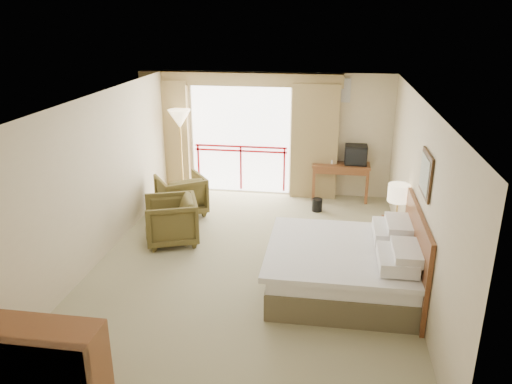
% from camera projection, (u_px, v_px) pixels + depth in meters
% --- Properties ---
extents(floor, '(7.00, 7.00, 0.00)m').
position_uv_depth(floor, '(251.00, 263.00, 8.21)').
color(floor, gray).
rests_on(floor, ground).
extents(ceiling, '(7.00, 7.00, 0.00)m').
position_uv_depth(ceiling, '(251.00, 99.00, 7.29)').
color(ceiling, white).
rests_on(ceiling, wall_back).
extents(wall_back, '(5.00, 0.00, 5.00)m').
position_uv_depth(wall_back, '(276.00, 134.00, 11.00)').
color(wall_back, beige).
rests_on(wall_back, ground).
extents(wall_front, '(5.00, 0.00, 5.00)m').
position_uv_depth(wall_front, '(189.00, 312.00, 4.49)').
color(wall_front, beige).
rests_on(wall_front, ground).
extents(wall_left, '(0.00, 7.00, 7.00)m').
position_uv_depth(wall_left, '(99.00, 178.00, 8.10)').
color(wall_left, beige).
rests_on(wall_left, ground).
extents(wall_right, '(0.00, 7.00, 7.00)m').
position_uv_depth(wall_right, '(417.00, 194.00, 7.39)').
color(wall_right, beige).
rests_on(wall_right, ground).
extents(balcony_door, '(2.40, 0.00, 2.40)m').
position_uv_depth(balcony_door, '(241.00, 140.00, 11.15)').
color(balcony_door, white).
rests_on(balcony_door, wall_back).
extents(balcony_railing, '(2.09, 0.03, 1.02)m').
position_uv_depth(balcony_railing, '(241.00, 157.00, 11.26)').
color(balcony_railing, '#B70F19').
rests_on(balcony_railing, wall_back).
extents(curtain_left, '(1.00, 0.26, 2.50)m').
position_uv_depth(curtain_left, '(168.00, 136.00, 11.24)').
color(curtain_left, olive).
rests_on(curtain_left, wall_back).
extents(curtain_right, '(1.00, 0.26, 2.50)m').
position_uv_depth(curtain_right, '(315.00, 142.00, 10.77)').
color(curtain_right, olive).
rests_on(curtain_right, wall_back).
extents(valance, '(4.40, 0.22, 0.28)m').
position_uv_depth(valance, '(239.00, 79.00, 10.59)').
color(valance, olive).
rests_on(valance, wall_back).
extents(hvac_vent, '(0.50, 0.04, 0.50)m').
position_uv_depth(hvac_vent, '(339.00, 90.00, 10.45)').
color(hvac_vent, silver).
rests_on(hvac_vent, wall_back).
extents(bed, '(2.13, 2.06, 0.97)m').
position_uv_depth(bed, '(345.00, 267.00, 7.31)').
color(bed, brown).
rests_on(bed, floor).
extents(headboard, '(0.06, 2.10, 1.30)m').
position_uv_depth(headboard, '(415.00, 255.00, 7.08)').
color(headboard, brown).
rests_on(headboard, wall_right).
extents(framed_art, '(0.04, 0.72, 0.60)m').
position_uv_depth(framed_art, '(426.00, 174.00, 6.67)').
color(framed_art, black).
rests_on(framed_art, wall_right).
extents(nightstand, '(0.49, 0.57, 0.65)m').
position_uv_depth(nightstand, '(394.00, 240.00, 8.28)').
color(nightstand, brown).
rests_on(nightstand, floor).
extents(table_lamp, '(0.35, 0.35, 0.61)m').
position_uv_depth(table_lamp, '(399.00, 194.00, 8.05)').
color(table_lamp, tan).
rests_on(table_lamp, nightstand).
extents(phone, '(0.20, 0.17, 0.08)m').
position_uv_depth(phone, '(394.00, 223.00, 8.02)').
color(phone, black).
rests_on(phone, nightstand).
extents(desk, '(1.23, 0.59, 0.81)m').
position_uv_depth(desk, '(341.00, 171.00, 10.90)').
color(desk, brown).
rests_on(desk, floor).
extents(tv, '(0.47, 0.37, 0.42)m').
position_uv_depth(tv, '(356.00, 155.00, 10.67)').
color(tv, black).
rests_on(tv, desk).
extents(coffee_maker, '(0.15, 0.15, 0.25)m').
position_uv_depth(coffee_maker, '(325.00, 157.00, 10.80)').
color(coffee_maker, black).
rests_on(coffee_maker, desk).
extents(cup, '(0.07, 0.07, 0.09)m').
position_uv_depth(cup, '(332.00, 162.00, 10.76)').
color(cup, white).
rests_on(cup, desk).
extents(wastebasket, '(0.27, 0.27, 0.27)m').
position_uv_depth(wastebasket, '(317.00, 205.00, 10.32)').
color(wastebasket, black).
rests_on(wastebasket, floor).
extents(armchair_far, '(1.23, 1.24, 0.82)m').
position_uv_depth(armchair_far, '(182.00, 213.00, 10.24)').
color(armchair_far, '#4A3F1C').
rests_on(armchair_far, floor).
extents(armchair_near, '(1.16, 1.15, 0.83)m').
position_uv_depth(armchair_near, '(172.00, 241.00, 8.98)').
color(armchair_near, '#4A3F1C').
rests_on(armchair_near, floor).
extents(side_table, '(0.47, 0.47, 0.51)m').
position_uv_depth(side_table, '(172.00, 207.00, 9.60)').
color(side_table, black).
rests_on(side_table, floor).
extents(book, '(0.25, 0.28, 0.02)m').
position_uv_depth(book, '(171.00, 199.00, 9.54)').
color(book, white).
rests_on(book, side_table).
extents(floor_lamp, '(0.49, 0.49, 1.93)m').
position_uv_depth(floor_lamp, '(180.00, 122.00, 10.74)').
color(floor_lamp, tan).
rests_on(floor_lamp, floor).
extents(dresser, '(1.31, 0.56, 0.87)m').
position_uv_depth(dresser, '(40.00, 364.00, 5.19)').
color(dresser, brown).
rests_on(dresser, floor).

